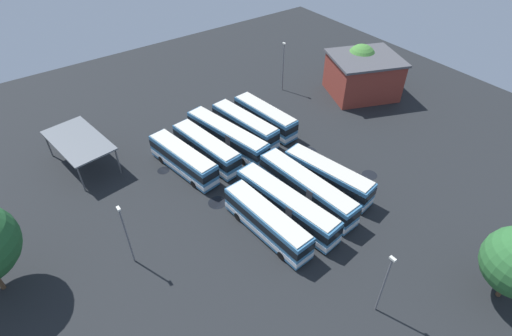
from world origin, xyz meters
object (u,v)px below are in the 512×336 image
object	(u,v)px
bus_row1_slot1	(245,126)
tree_northwest	(361,59)
bus_row0_slot1	(328,177)
bus_row0_slot4	(267,222)
lamp_post_mid_lot	(384,283)
lamp_post_by_building	(126,233)
bus_row1_slot4	(183,159)
bus_row0_slot2	(307,189)
maintenance_shelter	(78,141)
bus_row0_slot3	(286,205)
depot_building	(363,75)
lamp_post_far_corner	(283,65)
bus_row1_slot3	(206,149)
bus_row1_slot0	(265,117)
bus_row1_slot2	(227,137)

from	to	relation	value
bus_row1_slot1	tree_northwest	world-z (taller)	tree_northwest
bus_row0_slot1	bus_row0_slot4	bearing A→B (deg)	98.36
lamp_post_mid_lot	tree_northwest	distance (m)	42.41
lamp_post_by_building	bus_row1_slot4	bearing A→B (deg)	-48.38
bus_row0_slot2	lamp_post_by_building	xyz separation A→B (m)	(3.56, 20.04, 2.44)
bus_row0_slot1	maintenance_shelter	bearing A→B (deg)	45.63
bus_row1_slot1	lamp_post_mid_lot	bearing A→B (deg)	168.60
bus_row0_slot3	bus_row0_slot4	world-z (taller)	same
bus_row1_slot4	depot_building	size ratio (longest dim) A/B	0.85
bus_row0_slot4	bus_row1_slot4	size ratio (longest dim) A/B	1.03
bus_row0_slot2	bus_row0_slot1	bearing A→B (deg)	-87.65
bus_row0_slot2	bus_row1_slot1	world-z (taller)	same
lamp_post_far_corner	tree_northwest	xyz separation A→B (m)	(-6.78, -10.81, 0.61)
bus_row1_slot3	lamp_post_mid_lot	xyz separation A→B (m)	(-28.11, -1.18, 2.36)
lamp_post_far_corner	tree_northwest	world-z (taller)	lamp_post_far_corner
bus_row0_slot3	maintenance_shelter	world-z (taller)	maintenance_shelter
lamp_post_far_corner	bus_row0_slot4	bearing A→B (deg)	138.15
lamp_post_by_building	tree_northwest	bearing A→B (deg)	-74.96
bus_row1_slot4	bus_row0_slot4	bearing A→B (deg)	-171.59
bus_row0_slot4	maintenance_shelter	xyz separation A→B (m)	(23.48, 12.10, 1.94)
bus_row0_slot2	bus_row0_slot3	xyz separation A→B (m)	(-0.68, 3.64, 0.00)
maintenance_shelter	bus_row0_slot4	bearing A→B (deg)	-152.74
bus_row0_slot4	bus_row1_slot0	world-z (taller)	same
bus_row0_slot3	bus_row1_slot4	xyz separation A→B (m)	(13.99, 5.43, -0.00)
bus_row1_slot4	maintenance_shelter	bearing A→B (deg)	48.47
lamp_post_by_building	bus_row0_slot2	bearing A→B (deg)	-100.06
bus_row1_slot0	tree_northwest	xyz separation A→B (m)	(0.68, -20.09, 3.35)
bus_row0_slot4	bus_row1_slot4	xyz separation A→B (m)	(14.69, 2.17, -0.00)
bus_row1_slot4	lamp_post_by_building	xyz separation A→B (m)	(-9.75, 10.98, 2.45)
bus_row0_slot1	bus_row0_slot2	xyz separation A→B (m)	(-0.14, 3.45, 0.00)
bus_row0_slot1	tree_northwest	xyz separation A→B (m)	(15.61, -21.87, 3.35)
bus_row1_slot4	depot_building	bearing A→B (deg)	-88.92
bus_row0_slot4	tree_northwest	xyz separation A→B (m)	(17.13, -32.22, 3.35)
bus_row0_slot1	bus_row0_slot3	world-z (taller)	same
bus_row0_slot4	lamp_post_by_building	bearing A→B (deg)	69.42
bus_row1_slot0	lamp_post_by_building	world-z (taller)	lamp_post_by_building
bus_row0_slot2	bus_row0_slot3	distance (m)	3.70
bus_row1_slot2	bus_row0_slot3	bearing A→B (deg)	173.17
bus_row0_slot1	bus_row1_slot4	xyz separation A→B (m)	(13.17, 12.52, -0.00)
bus_row1_slot1	tree_northwest	xyz separation A→B (m)	(0.71, -23.71, 3.35)
bus_row1_slot1	bus_row0_slot3	bearing A→B (deg)	161.51
depot_building	maintenance_shelter	bearing A→B (deg)	79.33
bus_row1_slot4	maintenance_shelter	size ratio (longest dim) A/B	1.04
bus_row1_slot2	lamp_post_mid_lot	world-z (taller)	lamp_post_mid_lot
bus_row0_slot2	depot_building	xyz separation A→B (m)	(13.94, -24.33, 1.43)
bus_row1_slot3	depot_building	world-z (taller)	depot_building
bus_row0_slot1	bus_row0_slot3	distance (m)	7.14
maintenance_shelter	bus_row0_slot2	bearing A→B (deg)	-139.32
bus_row0_slot1	lamp_post_by_building	world-z (taller)	lamp_post_by_building
bus_row0_slot3	bus_row1_slot2	xyz separation A→B (m)	(14.87, -1.78, 0.00)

